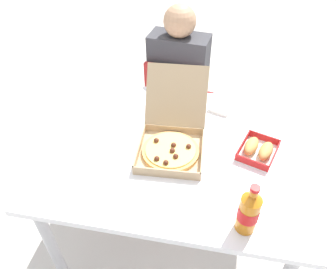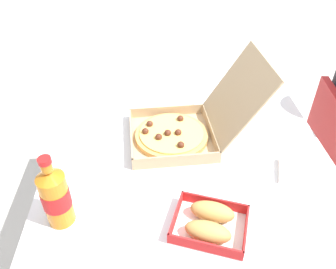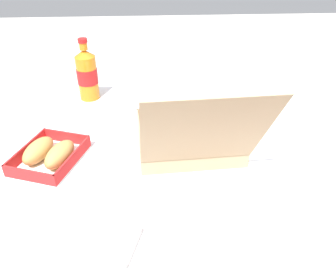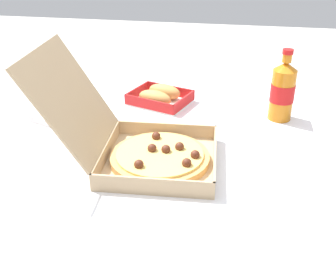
{
  "view_description": "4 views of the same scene",
  "coord_description": "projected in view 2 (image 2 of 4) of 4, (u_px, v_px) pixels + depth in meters",
  "views": [
    {
      "loc": [
        0.16,
        -1.05,
        1.76
      ],
      "look_at": [
        -0.04,
        0.02,
        0.8
      ],
      "focal_mm": 34.02,
      "sensor_mm": 36.0,
      "label": 1
    },
    {
      "loc": [
        0.9,
        -0.12,
        1.5
      ],
      "look_at": [
        -0.03,
        -0.06,
        0.76
      ],
      "focal_mm": 35.6,
      "sensor_mm": 36.0,
      "label": 2
    },
    {
      "loc": [
        0.09,
        0.78,
        1.31
      ],
      "look_at": [
        0.04,
        -0.02,
        0.8
      ],
      "focal_mm": 35.79,
      "sensor_mm": 36.0,
      "label": 3
    },
    {
      "loc": [
        -0.9,
        -0.23,
        1.31
      ],
      "look_at": [
        0.02,
        -0.06,
        0.81
      ],
      "focal_mm": 43.54,
      "sensor_mm": 36.0,
      "label": 4
    }
  ],
  "objects": [
    {
      "name": "pizza_box_open",
      "position": [
        182.0,
        129.0,
        1.16
      ],
      "size": [
        0.31,
        0.46,
        0.29
      ],
      "color": "tan",
      "rests_on": "dining_table"
    },
    {
      "name": "ground_plane",
      "position": [
        181.0,
        259.0,
        1.64
      ],
      "size": [
        10.0,
        10.0,
        0.0
      ],
      "primitive_type": "plane",
      "color": "beige"
    },
    {
      "name": "cola_bottle",
      "position": [
        55.0,
        196.0,
        0.85
      ],
      "size": [
        0.07,
        0.07,
        0.22
      ],
      "color": "orange",
      "rests_on": "dining_table"
    },
    {
      "name": "napkin_pile",
      "position": [
        297.0,
        173.0,
        1.04
      ],
      "size": [
        0.14,
        0.14,
        0.02
      ],
      "primitive_type": "cube",
      "rotation": [
        0.0,
        0.0,
        -0.32
      ],
      "color": "white",
      "rests_on": "dining_table"
    },
    {
      "name": "dining_table",
      "position": [
        185.0,
        159.0,
        1.22
      ],
      "size": [
        1.17,
        0.94,
        0.75
      ],
      "color": "white",
      "rests_on": "ground_plane"
    },
    {
      "name": "paper_menu",
      "position": [
        139.0,
        85.0,
        1.48
      ],
      "size": [
        0.25,
        0.21,
        0.0
      ],
      "primitive_type": "cube",
      "rotation": [
        0.0,
        0.0,
        0.3
      ],
      "color": "white",
      "rests_on": "dining_table"
    },
    {
      "name": "bread_side_box",
      "position": [
        210.0,
        223.0,
        0.87
      ],
      "size": [
        0.2,
        0.23,
        0.06
      ],
      "color": "white",
      "rests_on": "dining_table"
    }
  ]
}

